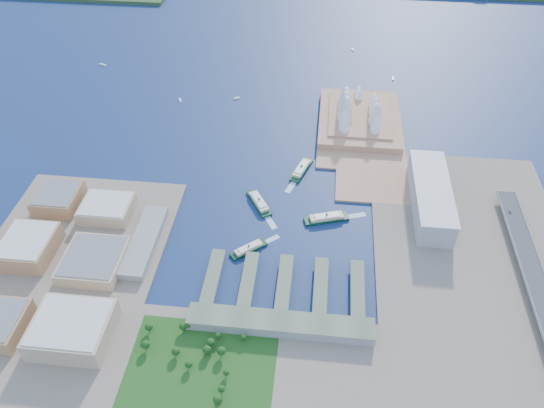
# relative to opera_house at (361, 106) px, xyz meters

# --- Properties ---
(ground) EXTENTS (3000.00, 3000.00, 0.00)m
(ground) POSITION_rel_opera_house_xyz_m (-105.00, -280.00, -32.00)
(ground) COLOR #10204B
(ground) RESTS_ON ground
(west_land) EXTENTS (220.00, 390.00, 3.00)m
(west_land) POSITION_rel_opera_house_xyz_m (-355.00, -385.00, -30.50)
(west_land) COLOR gray
(west_land) RESTS_ON ground
(south_land) EXTENTS (720.00, 180.00, 3.00)m
(south_land) POSITION_rel_opera_house_xyz_m (-105.00, -490.00, -30.50)
(south_land) COLOR gray
(south_land) RESTS_ON ground
(east_land) EXTENTS (240.00, 500.00, 3.00)m
(east_land) POSITION_rel_opera_house_xyz_m (135.00, -330.00, -30.50)
(east_land) COLOR gray
(east_land) RESTS_ON ground
(peninsula) EXTENTS (135.00, 220.00, 3.00)m
(peninsula) POSITION_rel_opera_house_xyz_m (2.50, -20.00, -30.50)
(peninsula) COLOR tan
(peninsula) RESTS_ON ground
(opera_house) EXTENTS (134.00, 180.00, 58.00)m
(opera_house) POSITION_rel_opera_house_xyz_m (0.00, 0.00, 0.00)
(opera_house) COLOR white
(opera_house) RESTS_ON peninsula
(toaster_building) EXTENTS (45.00, 155.00, 35.00)m
(toaster_building) POSITION_rel_opera_house_xyz_m (90.00, -200.00, -11.50)
(toaster_building) COLOR #98989E
(toaster_building) RESTS_ON east_land
(expressway) EXTENTS (26.00, 340.00, 11.85)m
(expressway) POSITION_rel_opera_house_xyz_m (195.00, -340.00, -23.07)
(expressway) COLOR gray
(expressway) RESTS_ON east_land
(west_buildings) EXTENTS (200.00, 280.00, 27.00)m
(west_buildings) POSITION_rel_opera_house_xyz_m (-355.00, -350.00, -15.50)
(west_buildings) COLOR #A37851
(west_buildings) RESTS_ON west_land
(ferry_wharves) EXTENTS (184.00, 90.00, 9.30)m
(ferry_wharves) POSITION_rel_opera_house_xyz_m (-91.00, -355.00, -27.35)
(ferry_wharves) COLOR #57644C
(ferry_wharves) RESTS_ON ground
(terminal_building) EXTENTS (200.00, 28.00, 12.00)m
(terminal_building) POSITION_rel_opera_house_xyz_m (-90.00, -415.00, -23.00)
(terminal_building) COLOR gray
(terminal_building) RESTS_ON south_land
(park) EXTENTS (150.00, 110.00, 16.00)m
(park) POSITION_rel_opera_house_xyz_m (-165.00, -470.00, -21.00)
(park) COLOR #194714
(park) RESTS_ON south_land
(ferry_a) EXTENTS (41.23, 56.41, 10.76)m
(ferry_a) POSITION_rel_opera_house_xyz_m (-138.21, -216.60, -26.62)
(ferry_a) COLOR #0D3521
(ferry_a) RESTS_ON ground
(ferry_b) EXTENTS (32.21, 59.45, 10.92)m
(ferry_b) POSITION_rel_opera_house_xyz_m (-85.44, -137.33, -26.54)
(ferry_b) COLOR #0D3521
(ferry_b) RESTS_ON ground
(ferry_c) EXTENTS (45.34, 41.08, 9.24)m
(ferry_c) POSITION_rel_opera_house_xyz_m (-140.06, -303.39, -27.38)
(ferry_c) COLOR #0D3521
(ferry_c) RESTS_ON ground
(ferry_d) EXTENTS (60.66, 32.24, 11.14)m
(ferry_d) POSITION_rel_opera_house_xyz_m (-45.84, -237.70, -26.43)
(ferry_d) COLOR #0D3521
(ferry_d) RESTS_ON ground
(boat_a) EXTENTS (7.37, 13.45, 2.53)m
(boat_a) POSITION_rel_opera_house_xyz_m (-309.46, 37.93, -30.74)
(boat_a) COLOR white
(boat_a) RESTS_ON ground
(boat_b) EXTENTS (10.85, 8.89, 2.85)m
(boat_b) POSITION_rel_opera_house_xyz_m (-211.97, 54.54, -30.57)
(boat_b) COLOR white
(boat_b) RESTS_ON ground
(boat_c) EXTENTS (4.08, 12.82, 2.86)m
(boat_c) POSITION_rel_opera_house_xyz_m (65.19, 155.62, -30.57)
(boat_c) COLOR white
(boat_c) RESTS_ON ground
(boat_d) EXTENTS (15.33, 8.49, 2.56)m
(boat_d) POSITION_rel_opera_house_xyz_m (-489.08, 151.21, -30.72)
(boat_d) COLOR white
(boat_d) RESTS_ON ground
(boat_e) EXTENTS (6.86, 11.69, 2.74)m
(boat_e) POSITION_rel_opera_house_xyz_m (-8.18, 267.22, -30.63)
(boat_e) COLOR white
(boat_e) RESTS_ON ground
(car_c) EXTENTS (1.98, 4.87, 1.41)m
(car_c) POSITION_rel_opera_house_xyz_m (191.00, -213.53, -16.44)
(car_c) COLOR slate
(car_c) RESTS_ON expressway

